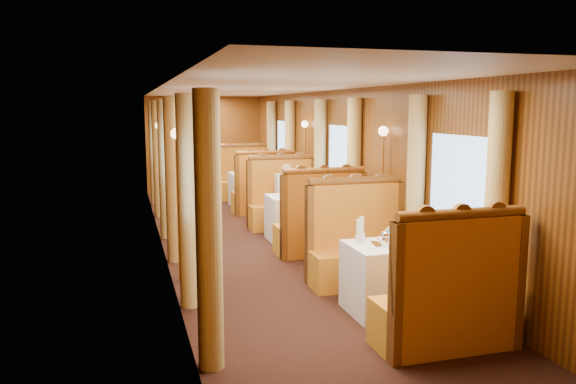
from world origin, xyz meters
name	(u,v)px	position (x,y,z in m)	size (l,w,h in m)	color
floor	(256,242)	(0.00, 0.00, 0.00)	(3.00, 12.00, 0.01)	black
ceiling	(255,88)	(0.00, 0.00, 2.50)	(3.00, 12.00, 0.01)	silver
wall_far	(204,144)	(0.00, 6.00, 1.25)	(3.00, 2.50, 0.01)	brown
wall_near	(480,267)	(0.00, -6.00, 1.25)	(3.00, 2.50, 0.01)	brown
wall_left	(161,170)	(-1.50, 0.00, 1.25)	(12.00, 2.50, 0.01)	brown
wall_right	(342,164)	(1.50, 0.00, 1.25)	(12.00, 2.50, 0.01)	brown
doorway_far	(205,154)	(0.00, 5.97, 1.00)	(0.80, 0.04, 2.00)	brown
table_near	(396,278)	(0.75, -3.50, 0.38)	(1.05, 0.72, 0.75)	white
banquette_near_fwd	(448,304)	(0.75, -4.51, 0.42)	(1.30, 0.55, 1.34)	#B04B13
banquette_near_aft	(359,251)	(0.75, -2.49, 0.42)	(1.30, 0.55, 1.34)	#B04B13
table_mid	(300,218)	(0.75, 0.00, 0.38)	(1.05, 0.72, 0.75)	white
banquette_mid_fwd	(320,227)	(0.75, -1.01, 0.42)	(1.30, 0.55, 1.34)	#B04B13
banquette_mid_aft	(283,205)	(0.75, 1.01, 0.42)	(1.30, 0.55, 1.34)	#B04B13
table_far	(254,189)	(0.75, 3.50, 0.38)	(1.05, 0.72, 0.75)	white
banquette_far_fwd	(264,193)	(0.75, 2.49, 0.42)	(1.30, 0.55, 1.34)	#B04B13
banquette_far_aft	(244,181)	(0.75, 4.51, 0.42)	(1.30, 0.55, 1.34)	#B04B13
tea_tray	(389,244)	(0.64, -3.52, 0.76)	(0.34, 0.26, 0.01)	silver
teapot_left	(386,241)	(0.56, -3.59, 0.82)	(0.16, 0.12, 0.13)	silver
teapot_right	(404,241)	(0.76, -3.63, 0.81)	(0.15, 0.11, 0.12)	silver
teapot_back	(391,237)	(0.69, -3.46, 0.82)	(0.18, 0.13, 0.14)	silver
fruit_plate	(428,242)	(1.07, -3.58, 0.77)	(0.22, 0.22, 0.05)	white
cup_inboard	(358,234)	(0.35, -3.38, 0.86)	(0.08, 0.08, 0.26)	white
cup_outboard	(362,231)	(0.44, -3.26, 0.86)	(0.08, 0.08, 0.26)	white
rose_vase_mid	(299,185)	(0.74, 0.01, 0.93)	(0.06, 0.06, 0.36)	silver
rose_vase_far	(253,165)	(0.75, 3.50, 0.93)	(0.06, 0.06, 0.36)	silver
window_left_near	(185,187)	(-1.49, -3.50, 1.45)	(1.20, 0.90, 0.01)	#81ADE3
curtain_left_near_a	(209,233)	(-1.38, -4.28, 1.18)	(0.22, 0.22, 2.35)	#E0C372
curtain_left_near_b	(188,202)	(-1.38, -2.72, 1.18)	(0.22, 0.22, 2.35)	#E0C372
window_right_near	(460,177)	(1.49, -3.50, 1.45)	(1.20, 0.90, 0.01)	#81ADE3
curtain_right_near_a	(496,215)	(1.38, -4.28, 1.18)	(0.22, 0.22, 2.35)	#E0C372
curtain_right_near_b	(415,192)	(1.38, -2.72, 1.18)	(0.22, 0.22, 2.35)	#E0C372
window_left_mid	(161,157)	(-1.49, 0.00, 1.45)	(1.20, 0.90, 0.01)	#81ADE3
curtain_left_mid_a	(173,181)	(-1.38, -0.78, 1.18)	(0.22, 0.22, 2.35)	#E0C372
curtain_left_mid_b	(165,169)	(-1.38, 0.78, 1.18)	(0.22, 0.22, 2.35)	#E0C372
window_right_mid	(342,153)	(1.49, 0.00, 1.45)	(1.20, 0.90, 0.01)	#81ADE3
curtain_right_mid_a	(354,174)	(1.38, -0.78, 1.18)	(0.22, 0.22, 2.35)	#E0C372
curtain_right_mid_b	(320,165)	(1.38, 0.78, 1.18)	(0.22, 0.22, 2.35)	#E0C372
window_left_far	(151,143)	(-1.49, 3.50, 1.45)	(1.20, 0.90, 0.01)	#81ADE3
curtain_left_far_a	(158,159)	(-1.38, 2.72, 1.18)	(0.22, 0.22, 2.35)	#E0C372
curtain_left_far_b	(154,153)	(-1.38, 4.28, 1.18)	(0.22, 0.22, 2.35)	#E0C372
window_right_far	(285,141)	(1.49, 3.50, 1.45)	(1.20, 0.90, 0.01)	#81ADE3
curtain_right_far_a	(290,156)	(1.38, 2.72, 1.18)	(0.22, 0.22, 2.35)	#E0C372
curtain_right_far_b	(272,151)	(1.38, 4.28, 1.18)	(0.22, 0.22, 2.35)	#E0C372
sconce_left_fore	(177,173)	(-1.40, -1.75, 1.38)	(0.14, 0.14, 1.95)	#BF8C3F
sconce_right_fore	(382,167)	(1.40, -1.75, 1.38)	(0.14, 0.14, 1.95)	#BF8C3F
sconce_left_aft	(160,152)	(-1.40, 1.75, 1.38)	(0.14, 0.14, 1.95)	#BF8C3F
sconce_right_aft	(305,149)	(1.40, 1.75, 1.38)	(0.14, 0.14, 1.95)	#BF8C3F
steward	(199,186)	(-0.87, 0.44, 0.91)	(0.66, 0.44, 1.82)	navy
passenger	(287,190)	(0.75, 0.74, 0.74)	(0.40, 0.44, 0.76)	beige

